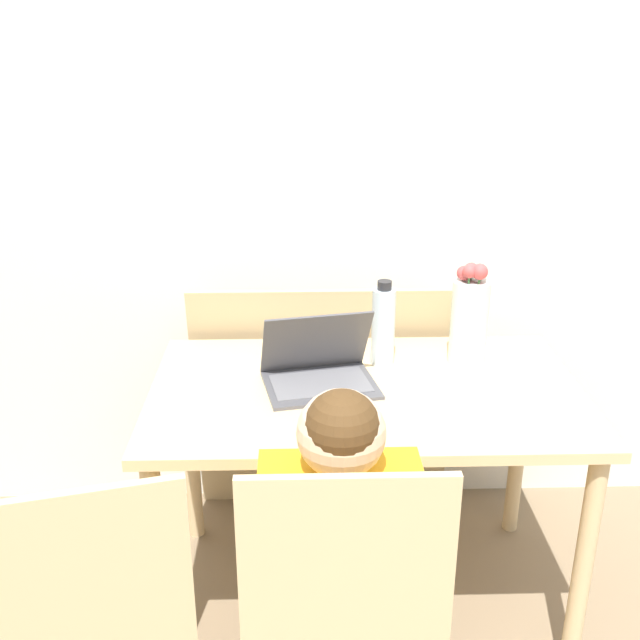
{
  "coord_description": "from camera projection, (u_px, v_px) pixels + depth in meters",
  "views": [
    {
      "loc": [
        -0.43,
        -0.19,
        1.65
      ],
      "look_at": [
        -0.38,
        1.72,
        0.89
      ],
      "focal_mm": 42.0,
      "sensor_mm": 36.0,
      "label": 1
    }
  ],
  "objects": [
    {
      "name": "flower_vase",
      "position": [
        470.0,
        316.0,
        2.18
      ],
      "size": [
        0.11,
        0.11,
        0.31
      ],
      "color": "silver",
      "rests_on": "dining_table"
    },
    {
      "name": "laptop",
      "position": [
        319.0,
        367.0,
        2.08
      ],
      "size": [
        0.34,
        0.29,
        0.21
      ],
      "rotation": [
        0.0,
        0.0,
        0.2
      ],
      "color": "#4C4C51",
      "rests_on": "dining_table"
    },
    {
      "name": "person_seated",
      "position": [
        338.0,
        540.0,
        1.58
      ],
      "size": [
        0.33,
        0.42,
        1.02
      ],
      "rotation": [
        0.0,
        0.0,
        3.14
      ],
      "color": "orange",
      "rests_on": "ground_plane"
    },
    {
      "name": "cardboard_panel",
      "position": [
        324.0,
        402.0,
        2.58
      ],
      "size": [
        0.89,
        0.14,
        0.86
      ],
      "color": "tan",
      "rests_on": "ground_plane"
    },
    {
      "name": "wall_back",
      "position": [
        434.0,
        157.0,
        2.4
      ],
      "size": [
        6.4,
        0.05,
        2.5
      ],
      "color": "white",
      "rests_on": "ground_plane"
    },
    {
      "name": "water_bottle",
      "position": [
        383.0,
        325.0,
        2.18
      ],
      "size": [
        0.07,
        0.07,
        0.26
      ],
      "color": "silver",
      "rests_on": "dining_table"
    },
    {
      "name": "dining_table",
      "position": [
        365.0,
        417.0,
        2.1
      ],
      "size": [
        1.19,
        0.71,
        0.71
      ],
      "color": "#D6B784",
      "rests_on": "ground_plane"
    }
  ]
}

